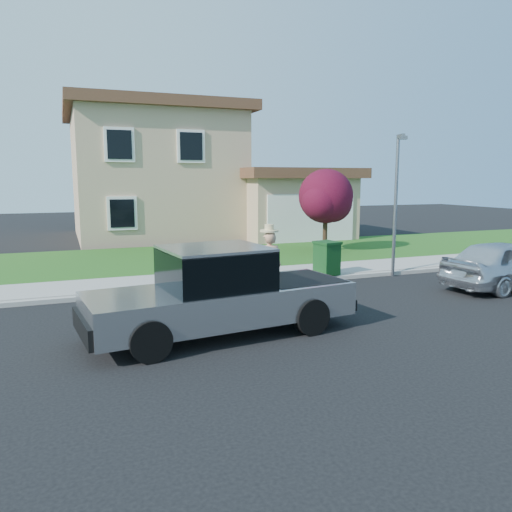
{
  "coord_description": "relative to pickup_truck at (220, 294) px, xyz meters",
  "views": [
    {
      "loc": [
        -4.69,
        -10.47,
        3.12
      ],
      "look_at": [
        -0.21,
        1.07,
        1.2
      ],
      "focal_mm": 35.0,
      "sensor_mm": 36.0,
      "label": 1
    }
  ],
  "objects": [
    {
      "name": "ground",
      "position": [
        1.82,
        1.11,
        -0.84
      ],
      "size": [
        80.0,
        80.0,
        0.0
      ],
      "primitive_type": "plane",
      "color": "black",
      "rests_on": "ground"
    },
    {
      "name": "curb",
      "position": [
        2.82,
        4.01,
        -0.78
      ],
      "size": [
        40.0,
        0.2,
        0.12
      ],
      "primitive_type": "cube",
      "color": "gray",
      "rests_on": "ground"
    },
    {
      "name": "sidewalk",
      "position": [
        2.82,
        5.11,
        -0.76
      ],
      "size": [
        40.0,
        2.0,
        0.15
      ],
      "primitive_type": "cube",
      "color": "gray",
      "rests_on": "ground"
    },
    {
      "name": "lawn",
      "position": [
        2.82,
        9.61,
        -0.79
      ],
      "size": [
        40.0,
        7.0,
        0.1
      ],
      "primitive_type": "cube",
      "color": "#214B15",
      "rests_on": "ground"
    },
    {
      "name": "house",
      "position": [
        3.14,
        17.5,
        2.33
      ],
      "size": [
        14.0,
        11.3,
        6.85
      ],
      "color": "tan",
      "rests_on": "ground"
    },
    {
      "name": "pickup_truck",
      "position": [
        0.0,
        0.0,
        0.0
      ],
      "size": [
        5.64,
        2.45,
        1.8
      ],
      "rotation": [
        0.0,
        0.0,
        0.11
      ],
      "color": "black",
      "rests_on": "ground"
    },
    {
      "name": "woman",
      "position": [
        2.06,
        2.4,
        0.09
      ],
      "size": [
        0.75,
        0.6,
        1.97
      ],
      "rotation": [
        0.0,
        0.0,
        2.84
      ],
      "color": "tan",
      "rests_on": "ground"
    },
    {
      "name": "sedan",
      "position": [
        8.93,
        1.14,
        -0.13
      ],
      "size": [
        4.3,
        2.09,
        1.42
      ],
      "primitive_type": "imported",
      "rotation": [
        0.0,
        0.0,
        1.67
      ],
      "color": "silver",
      "rests_on": "ground"
    },
    {
      "name": "ornamental_tree",
      "position": [
        7.43,
        9.05,
        1.46
      ],
      "size": [
        2.5,
        2.26,
        3.44
      ],
      "color": "black",
      "rests_on": "lawn"
    },
    {
      "name": "trash_bin",
      "position": [
        4.79,
        4.21,
        -0.16
      ],
      "size": [
        0.76,
        0.84,
        1.04
      ],
      "rotation": [
        0.0,
        0.0,
        0.18
      ],
      "color": "#0F3714",
      "rests_on": "sidewalk"
    },
    {
      "name": "street_lamp",
      "position": [
        7.01,
        3.82,
        1.71
      ],
      "size": [
        0.32,
        0.58,
        4.48
      ],
      "rotation": [
        0.0,
        0.0,
        -0.31
      ],
      "color": "slate",
      "rests_on": "ground"
    }
  ]
}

